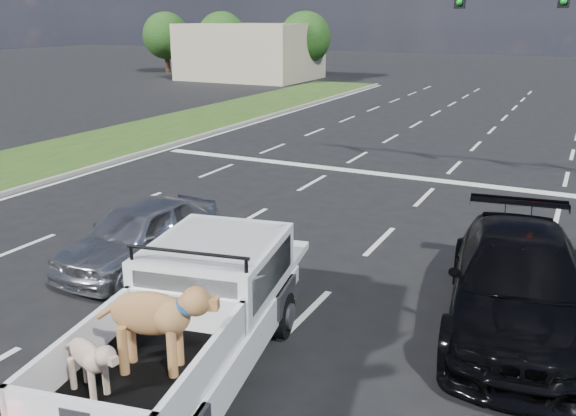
{
  "coord_description": "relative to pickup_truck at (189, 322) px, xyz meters",
  "views": [
    {
      "loc": [
        5.69,
        -8.59,
        4.88
      ],
      "look_at": [
        0.41,
        2.0,
        1.17
      ],
      "focal_mm": 38.0,
      "sensor_mm": 36.0,
      "label": 1
    }
  ],
  "objects": [
    {
      "name": "curb_left",
      "position": [
        -10.21,
        8.53,
        -0.85
      ],
      "size": [
        0.15,
        60.0,
        0.14
      ],
      "primitive_type": "cube",
      "color": "gray",
      "rests_on": "ground"
    },
    {
      "name": "tree_far_c",
      "position": [
        -17.16,
        40.53,
        2.37
      ],
      "size": [
        4.2,
        4.2,
        5.4
      ],
      "color": "#332114",
      "rests_on": "ground"
    },
    {
      "name": "road_markings",
      "position": [
        -1.16,
        9.09,
        -0.91
      ],
      "size": [
        17.75,
        60.0,
        0.01
      ],
      "color": "silver",
      "rests_on": "ground"
    },
    {
      "name": "tree_far_b",
      "position": [
        -25.16,
        40.53,
        2.37
      ],
      "size": [
        4.2,
        4.2,
        5.4
      ],
      "color": "#332114",
      "rests_on": "ground"
    },
    {
      "name": "silver_sedan",
      "position": [
        -3.36,
        3.03,
        -0.25
      ],
      "size": [
        1.69,
        4.0,
        1.35
      ],
      "primitive_type": "imported",
      "rotation": [
        0.0,
        0.0,
        -0.03
      ],
      "color": "#AFB1B7",
      "rests_on": "ground"
    },
    {
      "name": "tree_far_a",
      "position": [
        -31.16,
        40.53,
        2.37
      ],
      "size": [
        4.2,
        4.2,
        5.4
      ],
      "color": "#332114",
      "rests_on": "ground"
    },
    {
      "name": "pickup_truck",
      "position": [
        0.0,
        0.0,
        0.0
      ],
      "size": [
        2.81,
        5.45,
        1.95
      ],
      "rotation": [
        0.0,
        0.0,
        0.19
      ],
      "color": "black",
      "rests_on": "ground"
    },
    {
      "name": "building_left",
      "position": [
        -21.16,
        38.53,
        1.28
      ],
      "size": [
        10.0,
        8.0,
        4.4
      ],
      "primitive_type": "cube",
      "color": "tan",
      "rests_on": "ground"
    },
    {
      "name": "black_coupe",
      "position": [
        3.84,
        3.66,
        -0.14
      ],
      "size": [
        2.9,
        5.61,
        1.56
      ],
      "primitive_type": "imported",
      "rotation": [
        0.0,
        0.0,
        0.14
      ],
      "color": "black",
      "rests_on": "ground"
    },
    {
      "name": "grass_median_left",
      "position": [
        -12.66,
        8.53,
        -0.87
      ],
      "size": [
        5.0,
        60.0,
        0.1
      ],
      "primitive_type": "cube",
      "color": "#213F13",
      "rests_on": "ground"
    },
    {
      "name": "ground",
      "position": [
        -1.16,
        2.53,
        -0.92
      ],
      "size": [
        160.0,
        160.0,
        0.0
      ],
      "primitive_type": "plane",
      "color": "black",
      "rests_on": "ground"
    }
  ]
}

